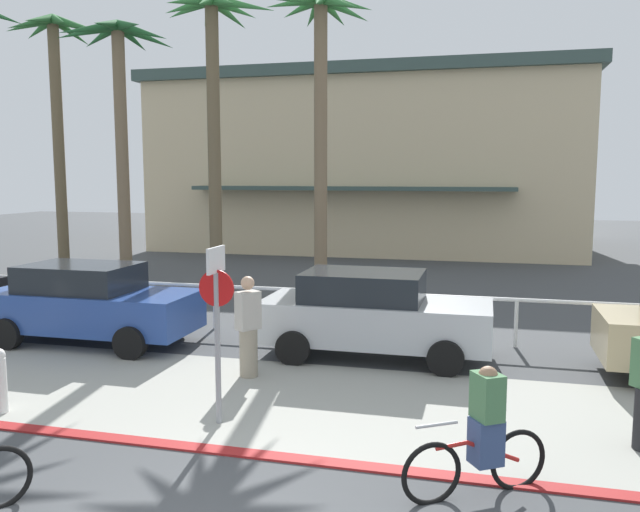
# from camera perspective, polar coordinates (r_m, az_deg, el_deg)

# --- Properties ---
(ground_plane) EXTENTS (80.00, 80.00, 0.00)m
(ground_plane) POSITION_cam_1_polar(r_m,az_deg,el_deg) (15.88, 4.28, -5.83)
(ground_plane) COLOR #424447
(sidewalk_strip) EXTENTS (44.00, 4.00, 0.02)m
(sidewalk_strip) POSITION_cam_1_polar(r_m,az_deg,el_deg) (10.44, -1.52, -12.71)
(sidewalk_strip) COLOR #9E9E93
(sidewalk_strip) RESTS_ON ground
(curb_paint) EXTENTS (44.00, 0.24, 0.03)m
(curb_paint) POSITION_cam_1_polar(r_m,az_deg,el_deg) (8.67, -5.32, -16.98)
(curb_paint) COLOR maroon
(curb_paint) RESTS_ON ground
(building_backdrop) EXTENTS (20.11, 12.85, 8.27)m
(building_backdrop) POSITION_cam_1_polar(r_m,az_deg,el_deg) (33.45, 4.70, 8.12)
(building_backdrop) COLOR beige
(building_backdrop) RESTS_ON ground
(rail_fence) EXTENTS (20.24, 0.08, 1.04)m
(rail_fence) POSITION_cam_1_polar(r_m,az_deg,el_deg) (14.27, 3.24, -3.88)
(rail_fence) COLOR white
(rail_fence) RESTS_ON ground
(stop_sign_bike_lane) EXTENTS (0.52, 0.56, 2.56)m
(stop_sign_bike_lane) POSITION_cam_1_polar(r_m,az_deg,el_deg) (9.26, -9.04, -4.65)
(stop_sign_bike_lane) COLOR gray
(stop_sign_bike_lane) RESTS_ON ground
(bollard_2) EXTENTS (0.20, 0.20, 1.00)m
(bollard_2) POSITION_cam_1_polar(r_m,az_deg,el_deg) (10.94, -26.29, -9.75)
(bollard_2) COLOR white
(bollard_2) RESTS_ON ground
(palm_tree_1) EXTENTS (3.18, 3.41, 8.68)m
(palm_tree_1) POSITION_cam_1_polar(r_m,az_deg,el_deg) (23.39, -22.14, 14.00)
(palm_tree_1) COLOR brown
(palm_tree_1) RESTS_ON ground
(palm_tree_2) EXTENTS (3.29, 2.99, 7.95)m
(palm_tree_2) POSITION_cam_1_polar(r_m,az_deg,el_deg) (20.13, -17.26, 14.06)
(palm_tree_2) COLOR #756047
(palm_tree_2) RESTS_ON ground
(palm_tree_3) EXTENTS (3.50, 3.23, 8.44)m
(palm_tree_3) POSITION_cam_1_polar(r_m,az_deg,el_deg) (18.85, -9.32, 15.77)
(palm_tree_3) COLOR brown
(palm_tree_3) RESTS_ON ground
(palm_tree_4) EXTENTS (2.88, 3.21, 8.35)m
(palm_tree_4) POSITION_cam_1_polar(r_m,az_deg,el_deg) (18.09, 0.10, 15.92)
(palm_tree_4) COLOR #756047
(palm_tree_4) RESTS_ON ground
(car_blue_1) EXTENTS (4.40, 2.02, 1.69)m
(car_blue_1) POSITION_cam_1_polar(r_m,az_deg,el_deg) (14.57, -19.56, -3.91)
(car_blue_1) COLOR #284793
(car_blue_1) RESTS_ON ground
(car_silver_2) EXTENTS (4.40, 2.02, 1.69)m
(car_silver_2) POSITION_cam_1_polar(r_m,az_deg,el_deg) (12.73, 4.66, -5.07)
(car_silver_2) COLOR #B2B7BC
(car_silver_2) RESTS_ON ground
(cyclist_red_0) EXTENTS (1.56, 1.04, 1.50)m
(cyclist_red_0) POSITION_cam_1_polar(r_m,az_deg,el_deg) (7.67, 14.07, -14.96)
(cyclist_red_0) COLOR black
(cyclist_red_0) RESTS_ON ground
(pedestrian_1) EXTENTS (0.45, 0.48, 1.81)m
(pedestrian_1) POSITION_cam_1_polar(r_m,az_deg,el_deg) (11.52, -6.31, -6.52)
(pedestrian_1) COLOR gray
(pedestrian_1) RESTS_ON ground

